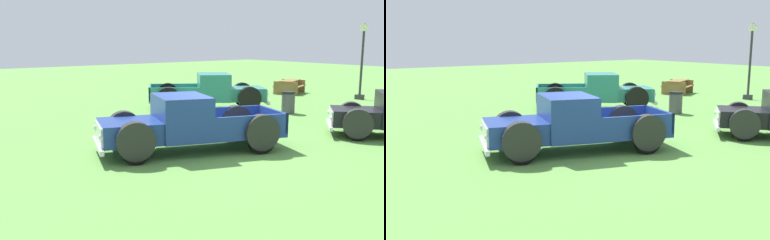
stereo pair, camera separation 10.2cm
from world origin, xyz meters
TOP-DOWN VIEW (x-y plane):
  - ground_plane at (0.00, 0.00)m, footprint 80.00×80.00m
  - pickup_truck_foreground at (-0.39, -1.12)m, footprint 3.48×5.60m
  - pickup_truck_behind_right at (-5.75, 4.64)m, footprint 4.44×5.46m
  - lamp_post_far at (-3.67, 12.88)m, footprint 0.36×0.36m
  - picnic_table at (-7.63, 11.89)m, footprint 2.09×2.25m
  - trash_can at (-2.95, 6.41)m, footprint 0.59×0.59m

SIDE VIEW (x-z plane):
  - ground_plane at x=0.00m, z-range 0.00..0.00m
  - trash_can at x=-2.95m, z-range 0.00..0.95m
  - picnic_table at x=-7.63m, z-range 0.10..0.88m
  - pickup_truck_foreground at x=-0.39m, z-range -0.04..1.58m
  - pickup_truck_behind_right at x=-5.75m, z-range -0.04..1.58m
  - lamp_post_far at x=-3.67m, z-range 0.10..4.09m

